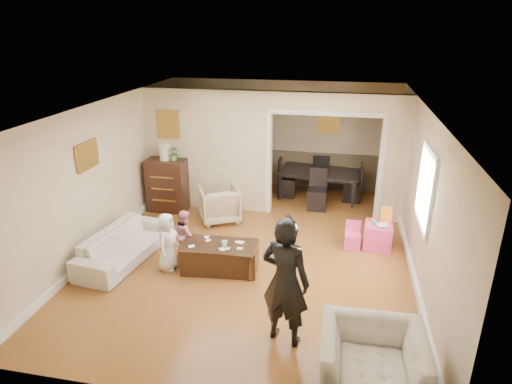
% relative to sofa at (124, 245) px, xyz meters
% --- Properties ---
extents(floor, '(7.00, 7.00, 0.00)m').
position_rel_sofa_xyz_m(floor, '(2.13, 0.80, -0.28)').
color(floor, '#A7632B').
rests_on(floor, ground).
extents(partition_left, '(2.75, 0.18, 2.60)m').
position_rel_sofa_xyz_m(partition_left, '(0.75, 2.60, 1.02)').
color(partition_left, beige).
rests_on(partition_left, ground).
extents(partition_right, '(0.55, 0.18, 2.60)m').
position_rel_sofa_xyz_m(partition_right, '(4.60, 2.60, 1.02)').
color(partition_right, beige).
rests_on(partition_right, ground).
extents(partition_header, '(2.22, 0.18, 0.35)m').
position_rel_sofa_xyz_m(partition_header, '(3.23, 2.60, 2.14)').
color(partition_header, beige).
rests_on(partition_header, partition_right).
extents(window_pane, '(0.03, 0.95, 1.10)m').
position_rel_sofa_xyz_m(window_pane, '(4.86, 0.40, 1.27)').
color(window_pane, white).
rests_on(window_pane, ground).
extents(framed_art_partition, '(0.45, 0.03, 0.55)m').
position_rel_sofa_xyz_m(framed_art_partition, '(-0.07, 2.50, 1.57)').
color(framed_art_partition, brown).
rests_on(framed_art_partition, partition_left).
extents(framed_art_sofa_wall, '(0.03, 0.55, 0.40)m').
position_rel_sofa_xyz_m(framed_art_sofa_wall, '(-0.58, 0.20, 1.52)').
color(framed_art_sofa_wall, brown).
extents(framed_art_alcove, '(0.45, 0.03, 0.55)m').
position_rel_sofa_xyz_m(framed_art_alcove, '(3.23, 4.24, 1.42)').
color(framed_art_alcove, brown).
extents(sofa, '(1.02, 2.02, 0.57)m').
position_rel_sofa_xyz_m(sofa, '(0.00, 0.00, 0.00)').
color(sofa, beige).
rests_on(sofa, ground).
extents(armchair_back, '(1.05, 1.06, 0.72)m').
position_rel_sofa_xyz_m(armchair_back, '(1.17, 1.92, 0.08)').
color(armchair_back, '#C4AD88').
rests_on(armchair_back, ground).
extents(armchair_front, '(1.15, 1.01, 0.74)m').
position_rel_sofa_xyz_m(armchair_front, '(4.06, -2.15, 0.09)').
color(armchair_front, beige).
rests_on(armchair_front, ground).
extents(dresser, '(0.83, 0.47, 1.15)m').
position_rel_sofa_xyz_m(dresser, '(-0.08, 2.23, 0.29)').
color(dresser, black).
rests_on(dresser, ground).
extents(table_lamp, '(0.22, 0.22, 0.36)m').
position_rel_sofa_xyz_m(table_lamp, '(-0.08, 2.23, 1.04)').
color(table_lamp, '#F2E6C5').
rests_on(table_lamp, dresser).
extents(potted_plant, '(0.29, 0.25, 0.33)m').
position_rel_sofa_xyz_m(potted_plant, '(0.12, 2.23, 1.03)').
color(potted_plant, '#4B7433').
rests_on(potted_plant, dresser).
extents(coffee_table, '(1.29, 0.73, 0.46)m').
position_rel_sofa_xyz_m(coffee_table, '(1.71, 0.02, -0.05)').
color(coffee_table, '#3D2213').
rests_on(coffee_table, ground).
extents(coffee_cup, '(0.11, 0.11, 0.10)m').
position_rel_sofa_xyz_m(coffee_cup, '(1.81, -0.03, 0.23)').
color(coffee_cup, silver).
rests_on(coffee_cup, coffee_table).
extents(play_table, '(0.53, 0.53, 0.47)m').
position_rel_sofa_xyz_m(play_table, '(4.33, 1.32, -0.05)').
color(play_table, '#ED3E82').
rests_on(play_table, ground).
extents(cereal_box, '(0.21, 0.09, 0.30)m').
position_rel_sofa_xyz_m(cereal_box, '(4.45, 1.42, 0.34)').
color(cereal_box, yellow).
rests_on(cereal_box, play_table).
extents(cyan_cup, '(0.08, 0.08, 0.08)m').
position_rel_sofa_xyz_m(cyan_cup, '(4.23, 1.27, 0.23)').
color(cyan_cup, '#27C5C7').
rests_on(cyan_cup, play_table).
extents(toy_block, '(0.09, 0.08, 0.05)m').
position_rel_sofa_xyz_m(toy_block, '(4.21, 1.44, 0.22)').
color(toy_block, red).
rests_on(toy_block, play_table).
extents(play_bowl, '(0.22, 0.22, 0.05)m').
position_rel_sofa_xyz_m(play_bowl, '(4.38, 1.20, 0.22)').
color(play_bowl, silver).
rests_on(play_bowl, play_table).
extents(dining_table, '(1.96, 1.25, 0.65)m').
position_rel_sofa_xyz_m(dining_table, '(3.11, 3.56, 0.04)').
color(dining_table, black).
rests_on(dining_table, ground).
extents(adult_person, '(0.73, 0.59, 1.75)m').
position_rel_sofa_xyz_m(adult_person, '(3.00, -1.50, 0.59)').
color(adult_person, black).
rests_on(adult_person, ground).
extents(child_kneel_a, '(0.35, 0.51, 1.00)m').
position_rel_sofa_xyz_m(child_kneel_a, '(0.86, -0.13, 0.22)').
color(child_kneel_a, white).
rests_on(child_kneel_a, ground).
extents(child_kneel_b, '(0.48, 0.53, 0.87)m').
position_rel_sofa_xyz_m(child_kneel_b, '(1.01, 0.32, 0.15)').
color(child_kneel_b, pink).
rests_on(child_kneel_b, ground).
extents(child_toddler, '(0.44, 0.45, 0.76)m').
position_rel_sofa_xyz_m(child_toddler, '(2.76, 0.77, 0.10)').
color(child_toddler, black).
rests_on(child_toddler, ground).
extents(craft_papers, '(0.91, 0.47, 0.00)m').
position_rel_sofa_xyz_m(craft_papers, '(1.74, 0.03, 0.18)').
color(craft_papers, white).
rests_on(craft_papers, coffee_table).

